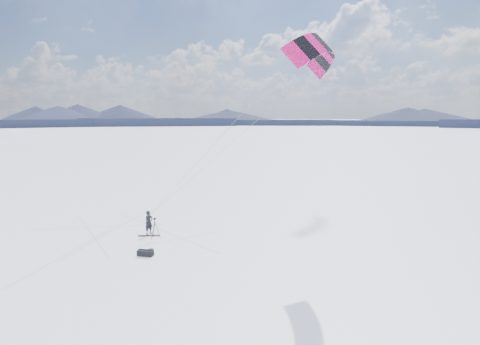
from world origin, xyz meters
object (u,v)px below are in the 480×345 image
Objects in this scene: snowboard at (149,236)px; gear_bag_b at (151,252)px; snowkiter at (149,234)px; gear_bag_a at (145,253)px; tripod at (155,225)px.

snowboard is 2.10× the size of gear_bag_b.
snowboard is 3.94m from gear_bag_b.
snowboard is at bearing -127.22° from snowkiter.
gear_bag_a is at bearing -126.62° from snowkiter.
tripod is 3.32m from gear_bag_b.
snowkiter is 1.56m from tripod.
gear_bag_b is (0.08, 0.38, -0.05)m from gear_bag_a.
tripod is 3.55m from gear_bag_a.
snowboard is at bearing 112.42° from gear_bag_a.
gear_bag_a is at bearing -59.65° from gear_bag_b.
gear_bag_b is at bearing -83.25° from tripod.
snowboard is at bearing -179.61° from gear_bag_b.
tripod is 1.44× the size of gear_bag_a.
tripod reaches higher than gear_bag_a.
gear_bag_a is at bearing -88.42° from tripod.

